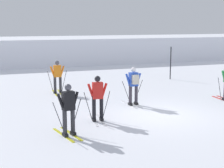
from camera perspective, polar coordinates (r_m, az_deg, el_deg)
ground_plane at (r=13.55m, az=7.96°, el=-5.21°), size 120.00×120.00×0.00m
far_snow_ridge at (r=31.95m, az=-8.47°, el=5.76°), size 80.00×7.95×2.26m
skier_blue at (r=14.78m, az=3.68°, el=-0.03°), size 1.00×1.61×1.71m
skier_red at (r=12.37m, az=-2.46°, el=-2.24°), size 1.00×1.63×1.71m
skier_black at (r=10.85m, az=-7.39°, el=-4.12°), size 0.99×1.64×1.71m
skier_orange at (r=17.51m, az=-9.22°, el=1.35°), size 1.00×1.61×1.71m
trail_marker_pole at (r=22.06m, az=9.89°, el=3.51°), size 0.07×0.07×2.10m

